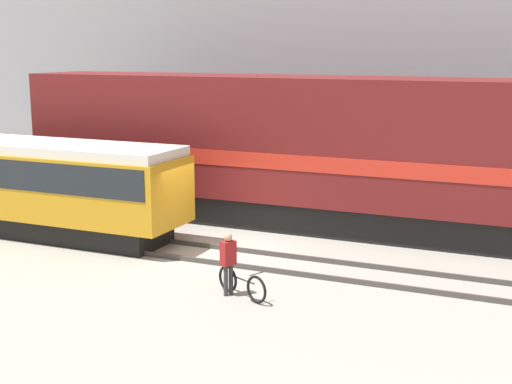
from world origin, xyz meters
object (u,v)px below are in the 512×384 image
object	(u,v)px
freight_locomotive	(319,150)
person	(228,258)
streetcar	(36,182)
bicycle	(242,284)

from	to	relation	value
freight_locomotive	person	distance (m)	7.38
streetcar	person	xyz separation A→B (m)	(8.17, -2.76, -0.78)
bicycle	freight_locomotive	bearing A→B (deg)	94.32
person	streetcar	bearing A→B (deg)	161.34
person	freight_locomotive	bearing A→B (deg)	91.36
freight_locomotive	person	size ratio (longest dim) A/B	13.32
streetcar	person	bearing A→B (deg)	-18.66
bicycle	person	world-z (taller)	person
freight_locomotive	person	xyz separation A→B (m)	(0.17, -7.18, -1.68)
freight_locomotive	bicycle	bearing A→B (deg)	-85.68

